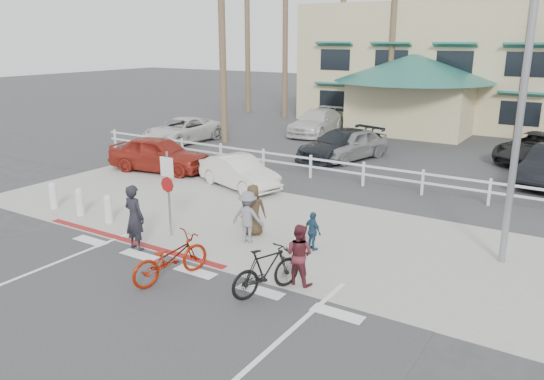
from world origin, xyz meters
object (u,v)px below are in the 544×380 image
Objects in this scene: bike_red at (170,258)px; bike_black at (266,270)px; sign_post at (169,190)px; car_white_sedan at (239,172)px; car_red_compact at (159,154)px.

bike_red is 2.48m from bike_black.
sign_post reaches higher than bike_black.
sign_post is at bearing -33.83° from bike_red.
bike_red is at bearing 36.38° from bike_black.
bike_black is 9.14m from car_white_sedan.
bike_black is at bearing -151.71° from bike_red.
bike_red is 1.12× the size of bike_black.
bike_black is 0.50× the size of car_white_sedan.
sign_post is 5.68m from car_white_sedan.
bike_black is 0.42× the size of car_red_compact.
car_red_compact is at bearing 103.84° from car_white_sedan.
bike_red is at bearing -47.15° from sign_post.
car_white_sedan is (-1.38, 5.45, -0.81)m from sign_post.
sign_post is at bearing 1.89° from bike_black.
sign_post is 0.63× the size of car_red_compact.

